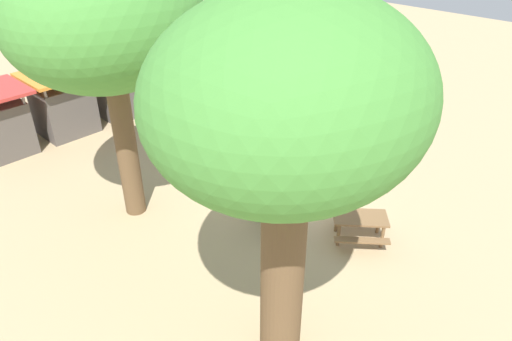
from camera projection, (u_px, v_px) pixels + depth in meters
ground_plane at (288, 199)px, 15.07m from camera, size 60.00×60.00×0.00m
elephant at (270, 186)px, 13.99m from camera, size 1.95×1.96×1.45m
person_handler at (347, 168)px, 14.87m from camera, size 0.32×0.46×1.62m
shade_tree_main at (289, 107)px, 7.24m from camera, size 4.77×4.37×7.50m
shade_tree_secondary at (106, 21)px, 11.59m from camera, size 5.15×4.72×7.65m
wooden_bench at (259, 123)px, 18.95m from camera, size 1.34×1.19×0.88m
picnic_table_near at (360, 222)px, 13.04m from camera, size 2.10×2.10×0.78m
market_stall_orange at (64, 106)px, 18.71m from camera, size 2.50×2.50×2.52m
market_stall_white at (120, 89)px, 20.32m from camera, size 2.50×2.50×2.52m
market_stall_blue at (168, 75)px, 21.94m from camera, size 2.50×2.50×2.52m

